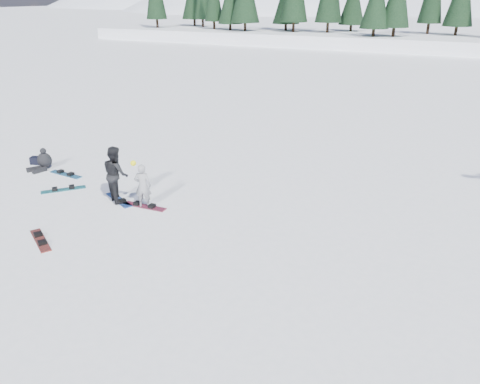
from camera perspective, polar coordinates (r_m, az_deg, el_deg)
The scene contains 11 objects.
ground at distance 13.97m, azimuth -10.28°, elevation -4.45°, with size 420.00×420.00×0.00m, color white.
alpine_backdrop at distance 200.97m, azimuth 21.32°, elevation 15.76°, with size 412.50×227.00×53.20m.
snowboarder_woman at distance 15.15m, azimuth -11.78°, elevation 0.78°, with size 0.62×0.52×1.59m.
snowboarder_man at distance 15.78m, azimuth -14.89°, elevation 2.13°, with size 0.91×0.71×1.87m, color black.
seated_rider at distance 19.90m, azimuth -22.82°, elevation 3.52°, with size 0.74×1.07×0.83m.
gear_bag at distance 20.62m, azimuth -23.55°, elevation 3.55°, with size 0.45×0.30×0.30m, color black.
snowboard_woman at distance 15.44m, azimuth -11.55°, elevation -1.73°, with size 1.50×0.28×0.03m, color maroon.
snowboard_man at distance 16.12m, azimuth -14.56°, elevation -0.92°, with size 1.50×0.28×0.03m, color navy.
snowboard_loose_c at distance 19.01m, azimuth -20.48°, elevation 2.03°, with size 1.50×0.28×0.03m, color #1C689B.
snowboard_loose_b at distance 14.25m, azimuth -23.15°, elevation -5.43°, with size 1.50×0.28×0.03m, color maroon.
snowboard_loose_a at distance 17.54m, azimuth -20.71°, elevation 0.27°, with size 1.50×0.28×0.03m, color #187884.
Camera 1 is at (7.60, -9.84, 6.37)m, focal length 35.00 mm.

